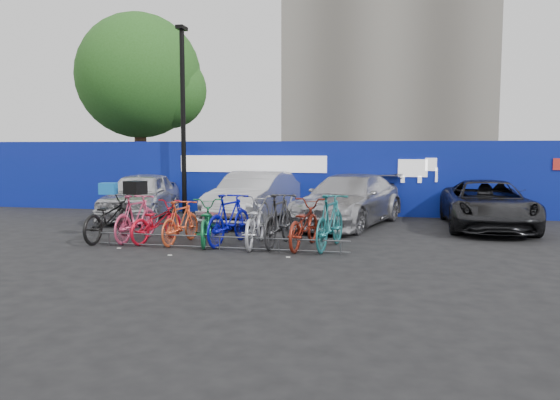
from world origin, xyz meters
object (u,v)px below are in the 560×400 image
(car_3, at_px, (487,205))
(bike_8, at_px, (304,224))
(bike_2, at_px, (157,222))
(bike_3, at_px, (181,222))
(car_0, at_px, (141,195))
(tree, at_px, (145,79))
(lamppost, at_px, (183,115))
(bike_4, at_px, (206,223))
(bike_rack, at_px, (220,242))
(bike_9, at_px, (330,221))
(car_1, at_px, (254,197))
(car_2, at_px, (349,200))
(bike_5, at_px, (229,219))
(bike_1, at_px, (136,218))
(bike_6, at_px, (255,222))
(bike_0, at_px, (109,217))
(bike_7, at_px, (279,220))

(car_3, xyz_separation_m, bike_8, (-4.38, -3.88, -0.13))
(bike_2, bearing_deg, bike_3, -177.82)
(car_0, xyz_separation_m, bike_2, (2.23, -3.74, -0.25))
(tree, bearing_deg, lamppost, -52.49)
(bike_4, bearing_deg, bike_rack, 118.08)
(bike_9, bearing_deg, lamppost, -35.34)
(bike_9, bearing_deg, bike_2, 7.89)
(car_1, xyz_separation_m, car_2, (2.79, -0.14, -0.03))
(bike_3, bearing_deg, lamppost, -62.00)
(lamppost, distance_m, bike_5, 6.80)
(bike_1, distance_m, bike_4, 1.74)
(bike_9, bearing_deg, bike_rack, 22.99)
(car_1, distance_m, bike_6, 4.05)
(bike_4, distance_m, bike_8, 2.24)
(tree, distance_m, bike_0, 11.69)
(car_0, height_order, bike_5, car_0)
(tree, height_order, bike_9, tree)
(car_2, distance_m, bike_2, 5.56)
(bike_2, height_order, bike_6, bike_6)
(bike_0, distance_m, bike_5, 2.94)
(bike_5, height_order, bike_8, bike_5)
(car_3, bearing_deg, bike_3, -151.25)
(bike_1, height_order, bike_7, bike_7)
(bike_2, relative_size, bike_6, 0.87)
(lamppost, xyz_separation_m, bike_1, (0.95, -5.37, -2.72))
(car_1, xyz_separation_m, bike_9, (2.71, -3.94, -0.14))
(car_3, distance_m, bike_2, 8.73)
(bike_4, distance_m, bike_7, 1.68)
(bike_8, bearing_deg, car_2, -92.66)
(bike_7, bearing_deg, bike_1, 6.26)
(bike_6, bearing_deg, tree, -58.05)
(lamppost, bearing_deg, tree, 127.51)
(tree, height_order, bike_6, tree)
(bike_5, relative_size, bike_8, 0.97)
(bike_1, relative_size, bike_3, 1.10)
(car_0, bearing_deg, bike_3, -62.73)
(tree, relative_size, bike_rack, 1.39)
(car_2, height_order, bike_0, car_2)
(car_1, height_order, bike_4, car_1)
(car_1, distance_m, bike_9, 4.78)
(bike_7, bearing_deg, lamppost, -45.26)
(bike_1, relative_size, bike_5, 0.95)
(bike_rack, bearing_deg, bike_9, 13.74)
(car_1, height_order, car_2, car_1)
(car_3, relative_size, bike_2, 2.60)
(bike_6, height_order, bike_8, bike_6)
(car_1, relative_size, bike_1, 2.44)
(car_1, distance_m, bike_2, 4.08)
(bike_1, bearing_deg, bike_2, -171.71)
(bike_4, bearing_deg, bike_9, 165.68)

